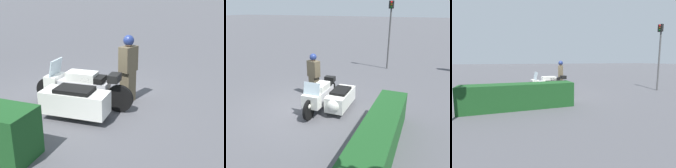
% 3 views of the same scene
% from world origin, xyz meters
% --- Properties ---
extents(ground_plane, '(160.00, 160.00, 0.00)m').
position_xyz_m(ground_plane, '(0.00, 0.00, 0.00)').
color(ground_plane, '#4C4C51').
extents(police_motorcycle, '(2.54, 1.29, 1.16)m').
position_xyz_m(police_motorcycle, '(-0.20, 0.77, 0.47)').
color(police_motorcycle, black).
rests_on(police_motorcycle, ground).
extents(officer_rider, '(0.42, 0.53, 1.72)m').
position_xyz_m(officer_rider, '(-1.13, -0.39, 0.91)').
color(officer_rider, brown).
rests_on(officer_rider, ground).
extents(hedge_bush_curbside, '(3.96, 0.78, 0.91)m').
position_xyz_m(hedge_bush_curbside, '(1.51, 2.87, 0.45)').
color(hedge_bush_curbside, '#19471E').
rests_on(hedge_bush_curbside, ground).
extents(traffic_light_far, '(0.23, 0.27, 3.73)m').
position_xyz_m(traffic_light_far, '(-6.40, 1.53, 2.42)').
color(traffic_light_far, '#4C4C4C').
rests_on(traffic_light_far, ground).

